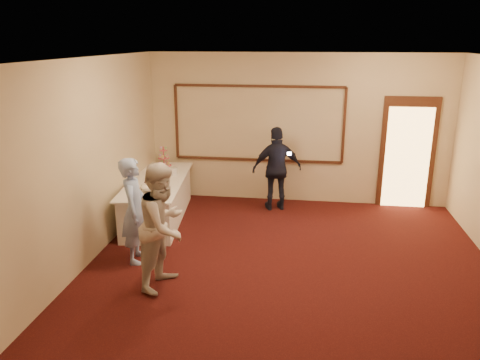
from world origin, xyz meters
The scene contains 14 objects.
floor centered at (0.00, 0.00, 0.00)m, with size 7.00×7.00×0.00m, color black.
room_walls centered at (0.00, 0.00, 2.03)m, with size 6.04×7.04×3.02m.
wall_molding centered at (-0.80, 3.47, 1.60)m, with size 3.45×0.04×1.55m.
doorway centered at (2.15, 3.45, 1.08)m, with size 1.05×0.07×2.20m.
buffet_table centered at (-2.51, 2.05, 0.39)m, with size 1.24×2.61×0.77m.
pavlova_tray centered at (-2.38, 1.30, 0.85)m, with size 0.46×0.55×0.19m.
cupcake_stand centered at (-2.67, 3.02, 0.93)m, with size 0.30×0.30×0.44m.
plate_stack_a centered at (-2.48, 2.08, 0.85)m, with size 0.20×0.20×0.17m.
plate_stack_b centered at (-2.30, 2.41, 0.84)m, with size 0.17×0.17×0.14m.
tart centered at (-2.36, 1.84, 0.80)m, with size 0.29×0.29×0.06m.
man centered at (-2.31, 0.37, 0.80)m, with size 0.59×0.39×1.61m, color #8AA4E1.
woman centered at (-1.67, -0.27, 0.86)m, with size 0.84×0.65×1.72m, color beige.
guest centered at (-0.37, 2.92, 0.82)m, with size 0.96×0.40×1.64m, color black.
camera_flash centered at (-0.13, 2.65, 1.20)m, with size 0.07×0.04×0.05m, color white.
Camera 1 is at (0.15, -5.84, 3.25)m, focal length 35.00 mm.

